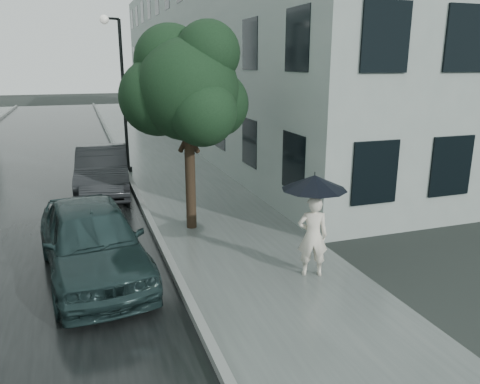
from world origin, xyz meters
name	(u,v)px	position (x,y,z in m)	size (l,w,h in m)	color
ground	(266,284)	(0.00, 0.00, 0.00)	(120.00, 120.00, 0.00)	black
sidewalk	(166,161)	(0.25, 12.00, 0.00)	(3.50, 60.00, 0.01)	slate
kerb_near	(122,162)	(-1.57, 12.00, 0.07)	(0.15, 60.00, 0.15)	slate
asphalt_road	(30,170)	(-5.08, 12.00, 0.00)	(6.85, 60.00, 0.00)	black
building_near	(228,55)	(5.47, 19.50, 4.50)	(7.02, 36.00, 9.00)	#909D97
pedestrian	(313,236)	(1.00, 0.09, 0.82)	(0.59, 0.39, 1.62)	silver
umbrella	(314,182)	(0.99, 0.11, 1.89)	(1.59, 1.59, 1.14)	black
street_tree	(187,88)	(-0.61, 3.66, 3.48)	(3.17, 2.88, 5.03)	#332619
lamp_post	(120,86)	(-1.59, 10.46, 3.22)	(0.81, 0.49, 5.66)	black
car_near	(92,240)	(-3.06, 1.41, 0.76)	(1.78, 4.42, 1.51)	#1B2E2F
car_far	(103,170)	(-2.52, 7.73, 0.74)	(1.55, 4.45, 1.47)	black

